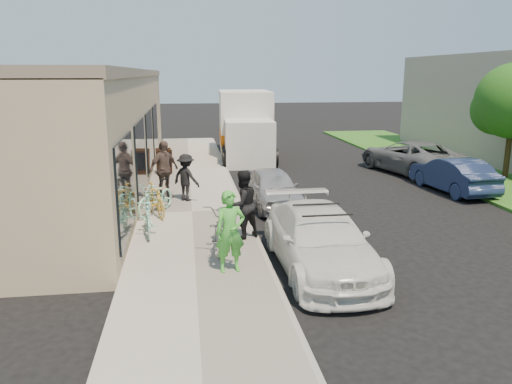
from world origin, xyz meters
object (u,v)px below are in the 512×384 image
cruiser_bike_a (148,215)px  moving_truck (245,128)px  sandwich_board (164,161)px  cruiser_bike_b (156,197)px  bystander_a (186,177)px  far_car_gray (410,157)px  median_tree (512,104)px  bystander_b (164,170)px  sedan_white (320,240)px  bike_rack (164,189)px  far_car_blue (453,175)px  sedan_silver (273,188)px  tandem_bike (222,223)px  woman_rider (230,232)px  cruiser_bike_c (155,200)px  man_standing (243,204)px

cruiser_bike_a → moving_truck: bearing=66.8°
sandwich_board → cruiser_bike_b: size_ratio=0.56×
bystander_a → far_car_gray: bearing=-116.9°
moving_truck → median_tree: median_tree is taller
median_tree → bystander_b: 13.41m
far_car_gray → sedan_white: bearing=43.0°
moving_truck → median_tree: 11.82m
bike_rack → far_car_blue: bearing=5.6°
sedan_silver → far_car_gray: far_car_gray is taller
median_tree → bystander_b: median_tree is taller
sedan_white → bystander_b: size_ratio=2.43×
sedan_white → far_car_gray: 11.83m
tandem_bike → woman_rider: size_ratio=1.28×
cruiser_bike_b → sedan_white: bearing=-22.7°
sedan_white → bystander_b: bearing=118.1°
cruiser_bike_a → cruiser_bike_c: size_ratio=1.05×
woman_rider → bystander_b: bearing=95.9°
tandem_bike → man_standing: man_standing is taller
bike_rack → bystander_a: (0.67, 0.47, 0.24)m
bike_rack → cruiser_bike_c: size_ratio=0.54×
sandwich_board → sedan_silver: bearing=-62.0°
cruiser_bike_b → cruiser_bike_c: cruiser_bike_b is taller
sandwich_board → cruiser_bike_c: 6.12m
sedan_silver → man_standing: 3.60m
bike_rack → sedan_silver: sedan_silver is taller
sedan_silver → bystander_b: 3.56m
cruiser_bike_a → cruiser_bike_b: bearing=81.4°
moving_truck → far_car_blue: 10.72m
sedan_white → far_car_blue: sedan_white is taller
cruiser_bike_a → cruiser_bike_c: bearing=81.4°
bike_rack → cruiser_bike_c: bearing=-100.7°
bike_rack → woman_rider: (1.52, -5.52, 0.34)m
moving_truck → cruiser_bike_c: bearing=-106.7°
sedan_white → far_car_blue: size_ratio=1.21×
far_car_gray → sandwich_board: bearing=-15.7°
cruiser_bike_b → cruiser_bike_c: 0.24m
cruiser_bike_c → sandwich_board: bearing=67.8°
cruiser_bike_b → bystander_a: (0.88, 1.40, 0.27)m
sedan_silver → cruiser_bike_c: bearing=-167.1°
far_car_blue → cruiser_bike_c: 10.40m
sedan_white → bystander_b: 7.15m
sedan_silver → cruiser_bike_a: sedan_silver is taller
cruiser_bike_b → sandwich_board: bearing=117.5°
far_car_blue → bystander_a: size_ratio=2.51×
moving_truck → cruiser_bike_a: size_ratio=4.14×
man_standing → bystander_b: 4.80m
sandwich_board → bystander_a: bearing=-86.1°
sandwich_board → bystander_b: (0.15, -4.04, 0.42)m
sedan_silver → median_tree: size_ratio=0.79×
median_tree → cruiser_bike_c: (-13.34, -3.88, -2.33)m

